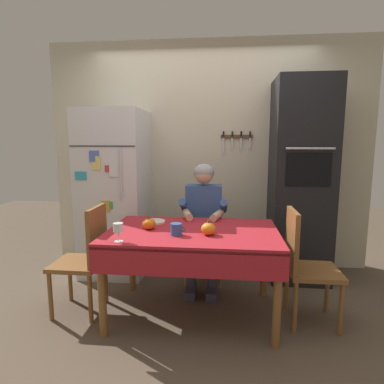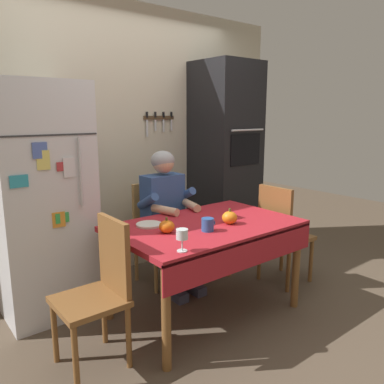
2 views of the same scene
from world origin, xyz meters
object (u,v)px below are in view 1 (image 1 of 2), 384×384
object	(u,v)px
wall_oven	(300,181)
coffee_mug	(176,229)
chair_left_side	(87,255)
chair_right_side	(304,261)
dining_table	(192,241)
wine_glass	(118,228)
refrigerator	(115,193)
pumpkin_large	(208,229)
pumpkin_medium	(149,224)
serving_tray	(154,222)
seated_person	(203,215)
chair_behind_person	(205,232)

from	to	relation	value
wall_oven	coffee_mug	bearing A→B (deg)	-137.67
wall_oven	chair_left_side	xyz separation A→B (m)	(-1.95, -0.95, -0.54)
chair_right_side	chair_left_side	size ratio (longest dim) A/B	1.00
dining_table	chair_left_side	world-z (taller)	chair_left_side
wine_glass	chair_right_side	bearing A→B (deg)	14.10
chair_left_side	coffee_mug	world-z (taller)	chair_left_side
refrigerator	chair_left_side	world-z (taller)	refrigerator
chair_left_side	pumpkin_large	world-z (taller)	chair_left_side
refrigerator	wall_oven	size ratio (longest dim) A/B	0.86
wine_glass	pumpkin_medium	size ratio (longest dim) A/B	1.25
wall_oven	serving_tray	world-z (taller)	wall_oven
refrigerator	seated_person	world-z (taller)	refrigerator
seated_person	coffee_mug	size ratio (longest dim) A/B	10.66
dining_table	chair_behind_person	xyz separation A→B (m)	(0.05, 0.79, -0.14)
chair_right_side	serving_tray	bearing A→B (deg)	169.49
coffee_mug	wine_glass	bearing A→B (deg)	-151.33
coffee_mug	serving_tray	distance (m)	0.46
refrigerator	pumpkin_large	bearing A→B (deg)	-42.21
seated_person	chair_left_side	world-z (taller)	seated_person
chair_left_side	serving_tray	size ratio (longest dim) A/B	4.74
pumpkin_large	serving_tray	world-z (taller)	pumpkin_large
dining_table	serving_tray	xyz separation A→B (m)	(-0.37, 0.24, 0.09)
coffee_mug	pumpkin_medium	world-z (taller)	pumpkin_medium
chair_behind_person	wall_oven	bearing A→B (deg)	7.41
pumpkin_medium	serving_tray	size ratio (longest dim) A/B	0.58
pumpkin_large	serving_tray	distance (m)	0.61
chair_right_side	pumpkin_medium	bearing A→B (deg)	179.54
serving_tray	seated_person	bearing A→B (deg)	41.06
pumpkin_medium	dining_table	bearing A→B (deg)	-2.06
seated_person	pumpkin_large	xyz separation A→B (m)	(0.09, -0.71, 0.05)
seated_person	serving_tray	xyz separation A→B (m)	(-0.42, -0.37, 0.01)
refrigerator	dining_table	size ratio (longest dim) A/B	1.29
seated_person	pumpkin_large	distance (m)	0.71
chair_right_side	pumpkin_large	xyz separation A→B (m)	(-0.76, -0.11, 0.28)
coffee_mug	pumpkin_large	bearing A→B (deg)	7.59
coffee_mug	refrigerator	bearing A→B (deg)	129.48
chair_right_side	pumpkin_medium	world-z (taller)	chair_right_side
chair_behind_person	wine_glass	size ratio (longest dim) A/B	6.59
refrigerator	chair_right_side	world-z (taller)	refrigerator
wall_oven	chair_behind_person	xyz separation A→B (m)	(-1.00, -0.13, -0.54)
chair_behind_person	wine_glass	bearing A→B (deg)	-115.86
chair_left_side	coffee_mug	distance (m)	0.84
chair_behind_person	chair_right_side	distance (m)	1.16
pumpkin_large	wall_oven	bearing A→B (deg)	48.29
chair_left_side	dining_table	bearing A→B (deg)	1.89
seated_person	coffee_mug	distance (m)	0.76
coffee_mug	chair_left_side	bearing A→B (deg)	172.39
wall_oven	wine_glass	xyz separation A→B (m)	(-1.55, -1.27, -0.21)
coffee_mug	seated_person	bearing A→B (deg)	77.70
refrigerator	chair_left_side	distance (m)	0.99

